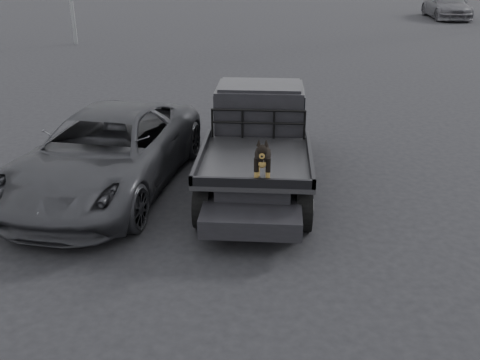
# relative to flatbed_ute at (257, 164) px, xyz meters

# --- Properties ---
(ground) EXTENTS (120.00, 120.00, 0.00)m
(ground) POSITION_rel_flatbed_ute_xyz_m (0.65, -2.38, -0.46)
(ground) COLOR black
(ground) RESTS_ON ground
(flatbed_ute) EXTENTS (2.00, 5.40, 0.92)m
(flatbed_ute) POSITION_rel_flatbed_ute_xyz_m (0.00, 0.00, 0.00)
(flatbed_ute) COLOR black
(flatbed_ute) RESTS_ON ground
(ute_cab) EXTENTS (1.72, 1.30, 0.88)m
(ute_cab) POSITION_rel_flatbed_ute_xyz_m (0.00, 0.95, 0.90)
(ute_cab) COLOR black
(ute_cab) RESTS_ON flatbed_ute
(headache_rack) EXTENTS (1.80, 0.08, 0.55)m
(headache_rack) POSITION_rel_flatbed_ute_xyz_m (0.00, 0.20, 0.74)
(headache_rack) COLOR black
(headache_rack) RESTS_ON flatbed_ute
(dog) EXTENTS (0.32, 0.60, 0.74)m
(dog) POSITION_rel_flatbed_ute_xyz_m (0.15, -1.86, 0.83)
(dog) COLOR black
(dog) RESTS_ON flatbed_ute
(parked_suv) EXTENTS (3.07, 5.61, 1.49)m
(parked_suv) POSITION_rel_flatbed_ute_xyz_m (-2.83, -0.33, 0.29)
(parked_suv) COLOR #2D2D32
(parked_suv) RESTS_ON ground
(distant_car_b) EXTENTS (2.27, 5.54, 1.60)m
(distant_car_b) POSITION_rel_flatbed_ute_xyz_m (11.37, 28.32, 0.34)
(distant_car_b) COLOR #4F4E54
(distant_car_b) RESTS_ON ground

